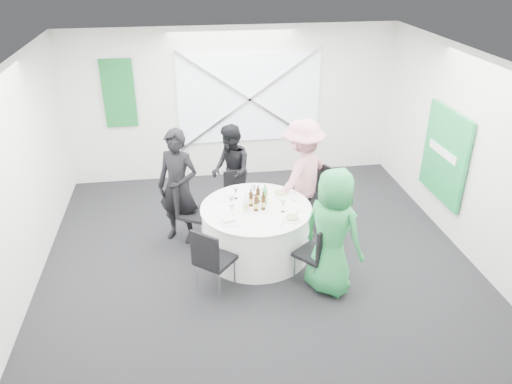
{
  "coord_description": "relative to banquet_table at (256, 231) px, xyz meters",
  "views": [
    {
      "loc": [
        -0.93,
        -5.84,
        4.11
      ],
      "look_at": [
        0.0,
        0.2,
        1.0
      ],
      "focal_mm": 35.0,
      "sensor_mm": 36.0,
      "label": 1
    }
  ],
  "objects": [
    {
      "name": "fork_b",
      "position": [
        0.56,
        0.14,
        0.38
      ],
      "size": [
        0.09,
        0.14,
        0.01
      ],
      "primitive_type": "cube",
      "rotation": [
        0.0,
        0.0,
        0.54
      ],
      "color": "silver",
      "rests_on": "banquet_table"
    },
    {
      "name": "green_sign",
      "position": [
        2.94,
        0.4,
        0.82
      ],
      "size": [
        0.05,
        1.2,
        1.4
      ],
      "primitive_type": "cube",
      "color": "#1A9144",
      "rests_on": "wall_right"
    },
    {
      "name": "knife_c",
      "position": [
        -0.34,
        -0.46,
        0.38
      ],
      "size": [
        0.1,
        0.13,
        0.01
      ],
      "primitive_type": "cube",
      "rotation": [
        0.0,
        0.0,
        -2.51
      ],
      "color": "silver",
      "rests_on": "banquet_table"
    },
    {
      "name": "plate_back_left",
      "position": [
        -0.41,
        0.33,
        0.39
      ],
      "size": [
        0.25,
        0.25,
        0.01
      ],
      "color": "white",
      "rests_on": "banquet_table"
    },
    {
      "name": "chair_front_right",
      "position": [
        0.68,
        -0.85,
        0.15
      ],
      "size": [
        0.58,
        0.58,
        0.9
      ],
      "rotation": [
        0.0,
        0.0,
        3.82
      ],
      "color": "black",
      "rests_on": "floor"
    },
    {
      "name": "beer_bottle_d",
      "position": [
        -0.01,
        -0.09,
        0.48
      ],
      "size": [
        0.06,
        0.06,
        0.26
      ],
      "color": "#3B230A",
      "rests_on": "banquet_table"
    },
    {
      "name": "wall_front",
      "position": [
        0.0,
        -3.2,
        1.02
      ],
      "size": [
        6.0,
        0.0,
        6.0
      ],
      "primitive_type": "plane",
      "rotation": [
        -1.57,
        0.0,
        0.0
      ],
      "color": "silver",
      "rests_on": "floor"
    },
    {
      "name": "wine_glass_c",
      "position": [
        0.35,
        -0.18,
        0.5
      ],
      "size": [
        0.07,
        0.07,
        0.17
      ],
      "color": "white",
      "rests_on": "banquet_table"
    },
    {
      "name": "ceiling",
      "position": [
        0.0,
        -0.2,
        2.42
      ],
      "size": [
        6.0,
        6.0,
        0.0
      ],
      "primitive_type": "plane",
      "rotation": [
        3.14,
        0.0,
        0.0
      ],
      "color": "silver",
      "rests_on": "wall_back"
    },
    {
      "name": "plate_back_right",
      "position": [
        0.42,
        0.34,
        0.4
      ],
      "size": [
        0.26,
        0.26,
        0.04
      ],
      "color": "white",
      "rests_on": "banquet_table"
    },
    {
      "name": "wall_right",
      "position": [
        3.0,
        -0.2,
        1.02
      ],
      "size": [
        0.0,
        6.0,
        6.0
      ],
      "primitive_type": "plane",
      "rotation": [
        1.57,
        0.0,
        -1.57
      ],
      "color": "silver",
      "rests_on": "floor"
    },
    {
      "name": "plate_front_left",
      "position": [
        -0.4,
        -0.35,
        0.39
      ],
      "size": [
        0.27,
        0.27,
        0.01
      ],
      "color": "white",
      "rests_on": "banquet_table"
    },
    {
      "name": "window_panel",
      "position": [
        0.3,
        2.76,
        1.12
      ],
      "size": [
        2.6,
        0.03,
        1.6
      ],
      "primitive_type": "cube",
      "color": "silver",
      "rests_on": "wall_back"
    },
    {
      "name": "fork_c",
      "position": [
        -0.54,
        -0.21,
        0.38
      ],
      "size": [
        0.1,
        0.13,
        0.01
      ],
      "primitive_type": "cube",
      "rotation": [
        0.0,
        0.0,
        -2.47
      ],
      "color": "silver",
      "rests_on": "banquet_table"
    },
    {
      "name": "beer_bottle_a",
      "position": [
        -0.06,
        0.05,
        0.48
      ],
      "size": [
        0.06,
        0.06,
        0.26
      ],
      "color": "#3B230A",
      "rests_on": "banquet_table"
    },
    {
      "name": "window_brace_b",
      "position": [
        0.3,
        2.72,
        1.12
      ],
      "size": [
        2.63,
        0.05,
        1.84
      ],
      "primitive_type": "cube",
      "rotation": [
        0.0,
        -0.97,
        0.0
      ],
      "color": "silver",
      "rests_on": "window_panel"
    },
    {
      "name": "person_man_back",
      "position": [
        -0.22,
        1.26,
        0.38
      ],
      "size": [
        0.53,
        0.8,
        1.53
      ],
      "primitive_type": "imported",
      "rotation": [
        0.0,
        0.0,
        -1.4
      ],
      "color": "black",
      "rests_on": "floor"
    },
    {
      "name": "plate_back",
      "position": [
        0.04,
        0.53,
        0.39
      ],
      "size": [
        0.29,
        0.29,
        0.01
      ],
      "color": "white",
      "rests_on": "banquet_table"
    },
    {
      "name": "chair_front_left",
      "position": [
        -0.7,
        -0.83,
        0.18
      ],
      "size": [
        0.61,
        0.61,
        0.95
      ],
      "rotation": [
        0.0,
        0.0,
        2.44
      ],
      "color": "black",
      "rests_on": "floor"
    },
    {
      "name": "window_brace_a",
      "position": [
        0.3,
        2.72,
        1.12
      ],
      "size": [
        2.63,
        0.05,
        1.84
      ],
      "primitive_type": "cube",
      "rotation": [
        0.0,
        0.97,
        0.0
      ],
      "color": "silver",
      "rests_on": "window_panel"
    },
    {
      "name": "green_water_bottle",
      "position": [
        0.14,
        0.09,
        0.5
      ],
      "size": [
        0.08,
        0.08,
        0.3
      ],
      "color": "#44B25A",
      "rests_on": "banquet_table"
    },
    {
      "name": "green_banner",
      "position": [
        -2.0,
        2.75,
        1.32
      ],
      "size": [
        0.55,
        0.04,
        1.2
      ],
      "primitive_type": "cube",
      "color": "#136229",
      "rests_on": "wall_back"
    },
    {
      "name": "wine_glass_d",
      "position": [
        -0.25,
        0.31,
        0.5
      ],
      "size": [
        0.07,
        0.07,
        0.17
      ],
      "color": "white",
      "rests_on": "banquet_table"
    },
    {
      "name": "person_woman_green",
      "position": [
        0.82,
        -0.95,
        0.47
      ],
      "size": [
        0.95,
        0.98,
        1.7
      ],
      "primitive_type": "imported",
      "rotation": [
        0.0,
        0.0,
        2.28
      ],
      "color": "#268C45",
      "rests_on": "floor"
    },
    {
      "name": "wall_back",
      "position": [
        0.0,
        2.8,
        1.02
      ],
      "size": [
        6.0,
        0.0,
        6.0
      ],
      "primitive_type": "plane",
      "rotation": [
        1.57,
        0.0,
        0.0
      ],
      "color": "silver",
      "rests_on": "floor"
    },
    {
      "name": "banquet_table",
      "position": [
        0.0,
        0.0,
        0.0
      ],
      "size": [
        1.56,
        1.56,
        0.76
      ],
      "color": "white",
      "rests_on": "floor"
    },
    {
      "name": "clear_water_bottle",
      "position": [
        -0.16,
        -0.11,
        0.49
      ],
      "size": [
        0.08,
        0.08,
        0.28
      ],
      "color": "white",
      "rests_on": "banquet_table"
    },
    {
      "name": "chair_back",
      "position": [
        -0.16,
        1.02,
        0.1
      ],
      "size": [
        0.43,
        0.44,
        0.83
      ],
      "rotation": [
        0.0,
        0.0,
        0.15
      ],
      "color": "black",
      "rests_on": "floor"
    },
    {
      "name": "person_man_back_left",
      "position": [
        -1.06,
        0.57,
        0.5
      ],
      "size": [
        0.76,
        0.67,
        1.75
      ],
      "primitive_type": "imported",
      "rotation": [
        0.0,
        0.0,
        -0.49
      ],
      "color": "black",
      "rests_on": "floor"
    },
    {
      "name": "beer_bottle_c",
      "position": [
        0.09,
        -0.07,
        0.48
      ],
      "size": [
        0.06,
        0.06,
        0.27
      ],
      "color": "#3B230A",
      "rests_on": "banquet_table"
    },
    {
      "name": "knife_a",
      "position": [
        0.52,
        -0.25,
        0.38
      ],
      "size": [
        0.11,
        0.12,
        0.01
      ],
      "primitive_type": "cube",
      "rotation": [
        0.0,
        0.0,
        -0.74
      ],
      "color": "silver",
      "rests_on": "banquet_table"
    },
    {
      "name": "wine_glass_a",
      "position": [
        0.02,
        0.35,
        0.5
      ],
      "size": [
        0.07,
        0.07,
        0.17
      ],
      "color": "white",
      "rests_on": "banquet_table"
    },
    {
      "name": "knife_b",
      "position": [
        0.42,
        0.39,
        0.38
      ],
      "size": [
        0.08,
        0.14,
        0.01
      ],
      "primitive_type": "cube",
      "rotation": [
        0.0,
        0.0,
        0.44
      ],
      "color": "silver",
      "rests_on": "banquet_table"
    },
    {
      "name": "fork_a",
      "position": [
        0.27,
        -0.51,
        0.38
      ],
      "size": [
        0.12,
        0.12,
        0.01
      ],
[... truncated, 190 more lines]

